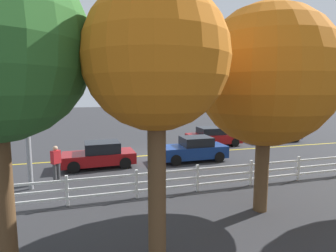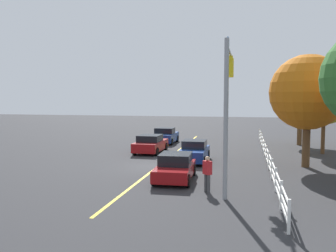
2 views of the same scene
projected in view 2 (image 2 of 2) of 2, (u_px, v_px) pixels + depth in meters
The scene contains 12 objects.
ground_plane at pixel (158, 166), 22.59m from camera, with size 120.00×120.00×0.00m, color #2D2D30.
lane_center_stripe at pixel (171, 156), 26.48m from camera, with size 28.00×0.16×0.01m, color gold.
signal_assembly at pixel (228, 87), 16.65m from camera, with size 6.22×0.38×7.00m.
car_0 at pixel (194, 152), 24.19m from camera, with size 4.03×1.82×1.47m.
car_1 at pixel (151, 144), 28.18m from camera, with size 4.20×2.06×1.44m.
car_2 at pixel (165, 136), 33.99m from camera, with size 3.99×2.02×1.51m.
car_3 at pixel (175, 167), 18.80m from camera, with size 4.01×2.03×1.41m.
pedestrian at pixel (207, 173), 16.34m from camera, with size 0.47×0.46×1.69m.
white_rail_fence at pixel (267, 153), 23.98m from camera, with size 26.10×0.10×1.15m.
tree_0 at pixel (324, 94), 27.30m from camera, with size 4.71×4.71×7.03m.
tree_1 at pixel (301, 93), 32.37m from camera, with size 4.38×4.38×7.01m.
tree_2 at pixel (308, 92), 22.03m from camera, with size 4.71×4.71×7.08m.
Camera 2 is at (21.64, 5.46, 4.39)m, focal length 37.78 mm.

